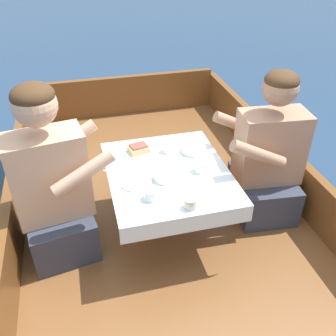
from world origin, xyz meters
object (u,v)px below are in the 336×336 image
at_px(sandwich, 139,148).
at_px(coffee_cup_port, 152,194).
at_px(person_port, 53,188).
at_px(coffee_cup_starboard, 168,148).
at_px(coffee_cup_center, 200,167).
at_px(tin_can, 191,203).
at_px(person_starboard, 267,160).

relative_size(sandwich, coffee_cup_port, 1.31).
bearing_deg(person_port, coffee_cup_port, -34.16).
bearing_deg(coffee_cup_port, person_port, 154.95).
bearing_deg(coffee_cup_starboard, sandwich, 170.35).
bearing_deg(coffee_cup_port, coffee_cup_center, 29.23).
height_order(coffee_cup_starboard, tin_can, tin_can).
bearing_deg(person_starboard, coffee_cup_center, 13.74).
distance_m(sandwich, coffee_cup_center, 0.42).
bearing_deg(person_starboard, coffee_cup_port, 22.93).
xyz_separation_m(person_port, tin_can, (0.67, -0.35, 0.04)).
height_order(coffee_cup_port, tin_can, same).
relative_size(coffee_cup_port, coffee_cup_starboard, 1.09).
relative_size(person_port, sandwich, 7.52).
bearing_deg(coffee_cup_port, sandwich, 87.64).
distance_m(person_port, coffee_cup_port, 0.55).
height_order(person_port, coffee_cup_port, person_port).
distance_m(person_starboard, tin_can, 0.72).
bearing_deg(tin_can, sandwich, 104.65).
distance_m(coffee_cup_port, coffee_cup_center, 0.37).
bearing_deg(coffee_cup_center, person_starboard, 8.21).
bearing_deg(coffee_cup_port, tin_can, -34.66).
distance_m(coffee_cup_port, coffee_cup_starboard, 0.48).
distance_m(person_starboard, coffee_cup_starboard, 0.63).
bearing_deg(sandwich, tin_can, -75.35).
height_order(person_starboard, coffee_cup_starboard, person_starboard).
bearing_deg(tin_can, coffee_cup_center, 63.40).
distance_m(sandwich, tin_can, 0.61).
xyz_separation_m(coffee_cup_port, coffee_cup_starboard, (0.20, 0.44, -0.00)).
bearing_deg(person_starboard, sandwich, -10.30).
relative_size(sandwich, coffee_cup_starboard, 1.43).
xyz_separation_m(person_starboard, sandwich, (-0.77, 0.22, 0.08)).
height_order(sandwich, tin_can, sandwich).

